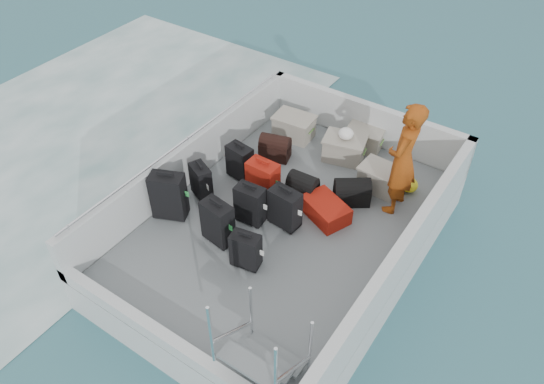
{
  "coord_description": "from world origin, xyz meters",
  "views": [
    {
      "loc": [
        2.86,
        -4.54,
        5.96
      ],
      "look_at": [
        -0.27,
        0.06,
        1.0
      ],
      "focal_mm": 35.0,
      "sensor_mm": 36.0,
      "label": 1
    }
  ],
  "objects": [
    {
      "name": "wake_foam",
      "position": [
        -4.8,
        0.0,
        0.0
      ],
      "size": [
        10.0,
        10.0,
        0.0
      ],
      "primitive_type": "plane",
      "color": "white",
      "rests_on": "ground"
    },
    {
      "name": "ground",
      "position": [
        0.0,
        0.0,
        0.0
      ],
      "size": [
        160.0,
        160.0,
        0.0
      ],
      "primitive_type": "plane",
      "color": "#184755",
      "rests_on": "ground"
    },
    {
      "name": "duffel_2",
      "position": [
        0.58,
        0.9,
        0.78
      ],
      "size": [
        0.6,
        0.55,
        0.32
      ],
      "primitive_type": null,
      "rotation": [
        0.0,
        0.0,
        0.62
      ],
      "color": "black",
      "rests_on": "deck"
    },
    {
      "name": "crate_2",
      "position": [
        -0.01,
        1.75,
        0.81
      ],
      "size": [
        0.71,
        0.57,
        0.38
      ],
      "primitive_type": "cube",
      "rotation": [
        0.0,
        0.0,
        0.24
      ],
      "color": "#A29A8D",
      "rests_on": "deck"
    },
    {
      "name": "passenger",
      "position": [
        1.14,
        1.16,
        1.49
      ],
      "size": [
        0.44,
        0.66,
        1.74
      ],
      "primitive_type": "imported",
      "rotation": [
        0.0,
        0.0,
        -1.53
      ],
      "color": "#D05613",
      "rests_on": "deck"
    },
    {
      "name": "yellow_bag",
      "position": [
        1.17,
        1.61,
        0.73
      ],
      "size": [
        0.28,
        0.26,
        0.22
      ],
      "primitive_type": "ellipsoid",
      "color": "yellow",
      "rests_on": "deck"
    },
    {
      "name": "crate_3",
      "position": [
        0.79,
        1.41,
        0.8
      ],
      "size": [
        0.61,
        0.44,
        0.36
      ],
      "primitive_type": "cube",
      "rotation": [
        0.0,
        0.0,
        -0.05
      ],
      "color": "#A29A8D",
      "rests_on": "deck"
    },
    {
      "name": "white_bag",
      "position": [
        -0.01,
        1.75,
        1.09
      ],
      "size": [
        0.24,
        0.24,
        0.18
      ],
      "primitive_type": "ellipsoid",
      "color": "white",
      "rests_on": "crate_2"
    },
    {
      "name": "suitcase_6",
      "position": [
        0.02,
        -0.96,
        0.88
      ],
      "size": [
        0.41,
        0.29,
        0.53
      ],
      "primitive_type": "cube",
      "rotation": [
        0.0,
        0.0,
        0.19
      ],
      "color": "black",
      "rests_on": "deck"
    },
    {
      "name": "suitcase_5",
      "position": [
        -0.57,
        0.26,
        0.93
      ],
      "size": [
        0.45,
        0.28,
        0.62
      ],
      "primitive_type": "cube",
      "rotation": [
        0.0,
        0.0,
        -0.02
      ],
      "color": "maroon",
      "rests_on": "deck"
    },
    {
      "name": "duffel_1",
      "position": [
        -0.08,
        0.58,
        0.78
      ],
      "size": [
        0.44,
        0.32,
        0.32
      ],
      "primitive_type": null,
      "rotation": [
        0.0,
        0.0,
        0.04
      ],
      "color": "black",
      "rests_on": "deck"
    },
    {
      "name": "suitcase_7",
      "position": [
        0.02,
        -0.05,
        0.92
      ],
      "size": [
        0.46,
        0.29,
        0.61
      ],
      "primitive_type": "cube",
      "rotation": [
        0.0,
        0.0,
        -0.09
      ],
      "color": "black",
      "rests_on": "deck"
    },
    {
      "name": "suitcase_0",
      "position": [
        -1.42,
        -0.81,
        0.98
      ],
      "size": [
        0.54,
        0.43,
        0.73
      ],
      "primitive_type": "cube",
      "rotation": [
        0.0,
        0.0,
        0.41
      ],
      "color": "black",
      "rests_on": "deck"
    },
    {
      "name": "crate_1",
      "position": [
        0.12,
        2.2,
        0.79
      ],
      "size": [
        0.61,
        0.46,
        0.34
      ],
      "primitive_type": "cube",
      "rotation": [
        0.0,
        0.0,
        0.15
      ],
      "color": "#A29A8D",
      "rests_on": "deck"
    },
    {
      "name": "crate_0",
      "position": [
        -1.01,
        1.81,
        0.81
      ],
      "size": [
        0.66,
        0.48,
        0.38
      ],
      "primitive_type": "cube",
      "rotation": [
        0.0,
        0.0,
        0.08
      ],
      "color": "#A29A8D",
      "rests_on": "deck"
    },
    {
      "name": "suitcase_8",
      "position": [
        0.42,
        0.41,
        0.75
      ],
      "size": [
        0.79,
        0.66,
        0.26
      ],
      "primitive_type": "cube",
      "rotation": [
        0.0,
        0.0,
        1.17
      ],
      "color": "maroon",
      "rests_on": "deck"
    },
    {
      "name": "suitcase_2",
      "position": [
        -1.12,
        0.43,
        0.91
      ],
      "size": [
        0.42,
        0.29,
        0.57
      ],
      "primitive_type": "cube",
      "rotation": [
        0.0,
        0.0,
        -0.14
      ],
      "color": "black",
      "rests_on": "deck"
    },
    {
      "name": "deck",
      "position": [
        0.0,
        0.0,
        0.61
      ],
      "size": [
        3.3,
        4.7,
        0.02
      ],
      "primitive_type": "cube",
      "color": "slate",
      "rests_on": "ferry_hull"
    },
    {
      "name": "suitcase_3",
      "position": [
        -0.55,
        -0.81,
        0.95
      ],
      "size": [
        0.46,
        0.31,
        0.66
      ],
      "primitive_type": "cube",
      "rotation": [
        0.0,
        0.0,
        -0.15
      ],
      "color": "black",
      "rests_on": "deck"
    },
    {
      "name": "duffel_0",
      "position": [
        -0.96,
        1.15,
        0.78
      ],
      "size": [
        0.54,
        0.42,
        0.32
      ],
      "primitive_type": null,
      "rotation": [
        0.0,
        0.0,
        0.28
      ],
      "color": "black",
      "rests_on": "deck"
    },
    {
      "name": "suitcase_4",
      "position": [
        -0.42,
        -0.26,
        0.92
      ],
      "size": [
        0.42,
        0.27,
        0.6
      ],
      "primitive_type": "cube",
      "rotation": [
        0.0,
        0.0,
        0.07
      ],
      "color": "black",
      "rests_on": "deck"
    },
    {
      "name": "deck_fittings",
      "position": [
        0.35,
        -0.32,
        0.99
      ],
      "size": [
        3.6,
        5.0,
        0.9
      ],
      "color": "silver",
      "rests_on": "deck"
    },
    {
      "name": "suitcase_1",
      "position": [
        -1.32,
        -0.25,
        0.9
      ],
      "size": [
        0.42,
        0.34,
        0.55
      ],
      "primitive_type": "cube",
      "rotation": [
        0.0,
        0.0,
        -0.43
      ],
      "color": "black",
      "rests_on": "deck"
    },
    {
      "name": "ferry_hull",
      "position": [
        0.0,
        0.0,
        0.3
      ],
      "size": [
        3.6,
        5.0,
        0.6
      ],
      "primitive_type": "cube",
      "color": "silver",
      "rests_on": "ground"
    }
  ]
}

